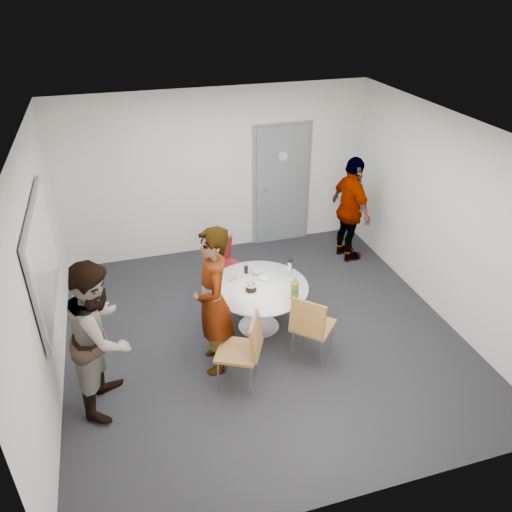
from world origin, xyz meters
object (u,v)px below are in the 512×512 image
object	(u,v)px
table	(261,292)
chair_far	(227,261)
door	(281,185)
whiteboard	(43,259)
person_main	(213,302)
person_right	(351,210)
chair_near_left	(246,346)
chair_near_right	(311,324)
person_left	(101,335)

from	to	relation	value
table	chair_far	world-z (taller)	table
door	whiteboard	world-z (taller)	door
person_main	person_right	world-z (taller)	person_main
chair_near_left	person_right	distance (m)	3.39
door	person_right	size ratio (longest dim) A/B	1.22
chair_near_left	person_right	xyz separation A→B (m)	(2.41, 2.38, 0.29)
table	person_right	size ratio (longest dim) A/B	0.73
chair_near_right	person_left	world-z (taller)	person_left
chair_near_left	chair_far	xyz separation A→B (m)	(0.27, 1.97, -0.08)
whiteboard	chair_far	size ratio (longest dim) A/B	2.29
door	person_right	world-z (taller)	door
person_main	table	bearing A→B (deg)	130.17
chair_near_left	person_left	size ratio (longest dim) A/B	0.53
table	person_main	distance (m)	0.97
whiteboard	table	bearing A→B (deg)	-1.30
table	person_right	xyz separation A→B (m)	(1.93, 1.40, 0.29)
person_left	person_right	xyz separation A→B (m)	(3.90, 2.14, -0.02)
door	person_main	world-z (taller)	door
chair_near_left	whiteboard	bearing A→B (deg)	89.55
chair_near_left	chair_far	bearing A→B (deg)	19.00
person_left	chair_near_right	bearing A→B (deg)	-75.06
chair_near_left	chair_far	distance (m)	1.99
chair_far	person_right	distance (m)	2.21
chair_near_left	chair_far	world-z (taller)	chair_near_left
table	person_right	distance (m)	2.41
table	person_main	bearing A→B (deg)	-144.10
whiteboard	table	world-z (taller)	whiteboard
chair_far	person_main	world-z (taller)	person_main
person_main	person_left	distance (m)	1.26
whiteboard	chair_near_left	size ratio (longest dim) A/B	2.01
chair_near_left	person_left	xyz separation A→B (m)	(-1.49, 0.23, 0.31)
chair_far	door	bearing A→B (deg)	-165.83
whiteboard	person_left	distance (m)	1.10
whiteboard	person_right	world-z (taller)	whiteboard
whiteboard	person_left	xyz separation A→B (m)	(0.51, -0.80, -0.56)
table	chair_near_left	distance (m)	1.08
chair_far	person_left	bearing A→B (deg)	12.50
chair_near_left	chair_near_right	distance (m)	0.86
table	chair_far	bearing A→B (deg)	101.71
person_main	person_right	distance (m)	3.29
chair_near_right	chair_far	distance (m)	1.89
whiteboard	chair_near_left	world-z (taller)	whiteboard
door	chair_near_right	size ratio (longest dim) A/B	2.26
chair_far	table	bearing A→B (deg)	69.66
whiteboard	chair_near_right	bearing A→B (deg)	-16.82
chair_near_left	person_left	world-z (taller)	person_left
person_main	person_left	xyz separation A→B (m)	(-1.24, -0.21, -0.04)
whiteboard	person_right	bearing A→B (deg)	16.98
chair_far	person_main	xyz separation A→B (m)	(-0.52, -1.52, 0.42)
table	person_right	world-z (taller)	person_right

